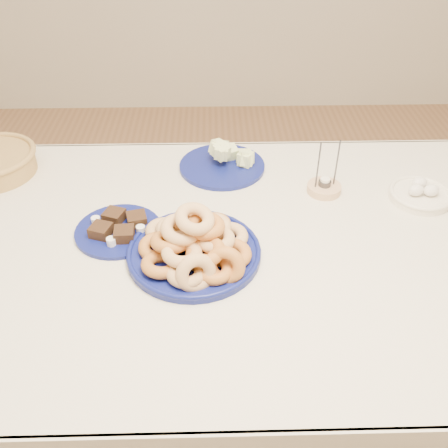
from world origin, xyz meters
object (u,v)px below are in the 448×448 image
at_px(donut_platter, 195,246).
at_px(brownie_plate, 119,229).
at_px(dining_table, 224,270).
at_px(egg_bowl, 420,194).
at_px(melon_plate, 225,160).
at_px(candle_holder, 324,187).

distance_m(donut_platter, brownie_plate, 0.24).
bearing_deg(dining_table, donut_platter, -140.31).
height_order(brownie_plate, egg_bowl, egg_bowl).
relative_size(dining_table, egg_bowl, 8.11).
xyz_separation_m(dining_table, melon_plate, (0.01, 0.39, 0.13)).
height_order(melon_plate, brownie_plate, melon_plate).
distance_m(dining_table, candle_holder, 0.41).
relative_size(brownie_plate, egg_bowl, 1.25).
distance_m(dining_table, brownie_plate, 0.32).
height_order(donut_platter, brownie_plate, donut_platter).
relative_size(melon_plate, candle_holder, 1.65).
bearing_deg(brownie_plate, dining_table, -9.38).
bearing_deg(candle_holder, egg_bowl, -9.57).
distance_m(melon_plate, brownie_plate, 0.46).
distance_m(dining_table, donut_platter, 0.18).
bearing_deg(donut_platter, candle_holder, 37.20).
relative_size(donut_platter, egg_bowl, 1.97).
bearing_deg(donut_platter, dining_table, 39.69).
height_order(melon_plate, candle_holder, candle_holder).
bearing_deg(brownie_plate, melon_plate, 48.42).
relative_size(donut_platter, brownie_plate, 1.58).
relative_size(donut_platter, candle_holder, 2.40).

